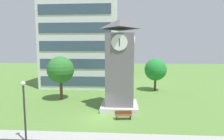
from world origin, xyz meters
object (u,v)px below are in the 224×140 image
(street_lamp, at_px, (24,104))
(park_bench, at_px, (123,115))
(tree_near_tower, at_px, (61,70))
(clock_tower, at_px, (120,69))
(tree_by_building, at_px, (155,70))

(street_lamp, bearing_deg, park_bench, 34.38)
(park_bench, distance_m, street_lamp, 9.69)
(tree_near_tower, bearing_deg, clock_tower, -21.81)
(clock_tower, bearing_deg, park_bench, -82.00)
(tree_near_tower, bearing_deg, street_lamp, -83.36)
(clock_tower, height_order, tree_near_tower, clock_tower)
(clock_tower, distance_m, tree_by_building, 12.17)
(clock_tower, xyz_separation_m, tree_near_tower, (-8.62, 3.45, -0.50))
(tree_by_building, bearing_deg, tree_near_tower, -154.71)
(street_lamp, distance_m, tree_by_building, 23.41)
(park_bench, relative_size, tree_by_building, 0.32)
(clock_tower, xyz_separation_m, park_bench, (0.49, -3.52, -4.46))
(tree_near_tower, bearing_deg, park_bench, -37.39)
(clock_tower, relative_size, street_lamp, 2.25)
(park_bench, bearing_deg, tree_near_tower, 142.61)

